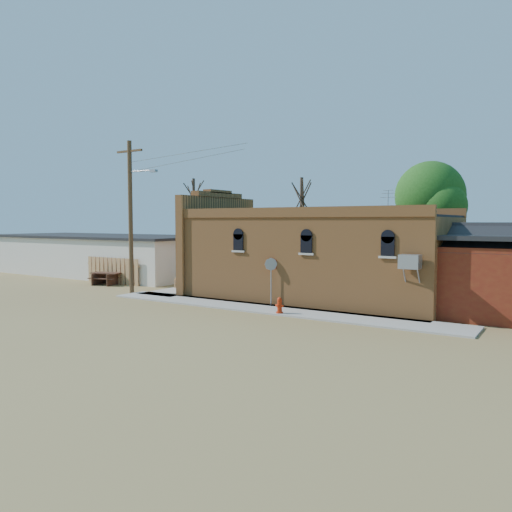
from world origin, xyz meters
The scene contains 15 objects.
ground centered at (0.00, 0.00, 0.00)m, with size 120.00×120.00×0.00m, color brown.
sidewalk_south centered at (1.50, 0.90, 0.04)m, with size 19.00×2.20×0.08m, color #9E9991.
sidewalk_west centered at (-6.30, 6.00, 0.04)m, with size 2.60×10.00×0.08m, color #9E9991.
brick_bar centered at (1.64, 5.49, 2.34)m, with size 16.40×7.97×6.30m.
red_shed centered at (11.50, 5.50, 2.27)m, with size 5.40×6.40×4.30m.
storage_building centered at (-19.00, 8.00, 1.60)m, with size 20.40×8.40×3.17m.
wood_fence centered at (-12.80, 3.80, 0.90)m, with size 5.20×0.10×1.80m, color #A86A4C, non-canonical shape.
utility_pole centered at (-8.14, 1.20, 4.77)m, with size 3.12×0.26×9.00m.
tree_bare_near centered at (-3.00, 13.00, 5.96)m, with size 2.80×2.80×7.65m.
tree_bare_far centered at (-14.00, 14.00, 6.36)m, with size 2.80×2.80×8.16m.
tree_leafy centered at (6.00, 13.50, 5.93)m, with size 4.40×4.40×8.15m.
fire_hydrant centered at (2.59, 0.09, 0.44)m, with size 0.43×0.43×0.74m.
stop_sign centered at (1.11, 1.80, 1.92)m, with size 0.48×0.52×2.39m.
trash_barrel centered at (-6.33, 5.11, 0.50)m, with size 0.55×0.55×0.84m, color navy.
picnic_table centered at (-12.76, 3.20, 0.54)m, with size 2.28×1.91×0.83m.
Camera 1 is at (13.92, -19.65, 4.31)m, focal length 35.00 mm.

